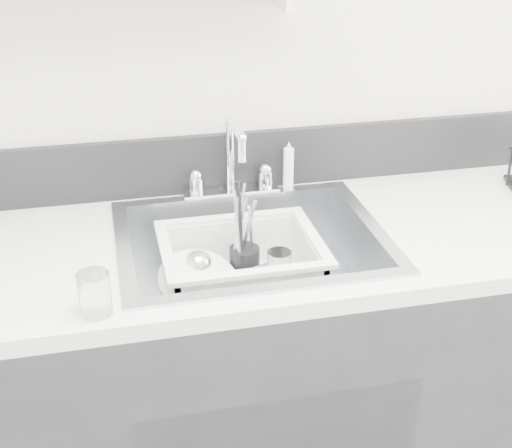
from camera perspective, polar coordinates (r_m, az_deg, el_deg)
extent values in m
cube|color=silver|center=(1.86, -2.47, 13.67)|extent=(3.50, 0.02, 2.60)
cube|color=black|center=(1.98, -0.33, -13.48)|extent=(3.20, 0.62, 0.88)
cube|color=white|center=(1.72, -0.37, -1.66)|extent=(3.20, 0.62, 0.04)
cube|color=black|center=(1.94, -2.29, 5.01)|extent=(3.20, 0.02, 0.16)
cube|color=silver|center=(1.93, -2.01, 2.56)|extent=(0.26, 0.06, 0.02)
cylinder|color=silver|center=(1.91, -4.83, 3.04)|extent=(0.04, 0.04, 0.05)
cylinder|color=silver|center=(1.94, 0.74, 3.55)|extent=(0.04, 0.04, 0.05)
cylinder|color=silver|center=(1.89, -2.06, 5.39)|extent=(0.02, 0.02, 0.20)
cylinder|color=silver|center=(1.79, -1.65, 7.68)|extent=(0.02, 0.15, 0.02)
cylinder|color=white|center=(1.94, 2.61, 4.66)|extent=(0.03, 0.03, 0.14)
cylinder|color=white|center=(1.76, -4.26, -5.80)|extent=(0.22, 0.22, 0.01)
cylinder|color=white|center=(1.76, -4.14, -5.33)|extent=(0.21, 0.21, 0.01)
cylinder|color=white|center=(1.73, -4.64, -4.60)|extent=(0.24, 0.23, 0.09)
cylinder|color=black|center=(1.81, -0.92, -3.27)|extent=(0.08, 0.08, 0.10)
cylinder|color=silver|center=(1.77, -1.39, -0.74)|extent=(0.01, 0.05, 0.19)
cylinder|color=silver|center=(1.76, -0.44, -1.19)|extent=(0.02, 0.04, 0.17)
cylinder|color=black|center=(1.76, -1.30, -0.25)|extent=(0.01, 0.06, 0.21)
cylinder|color=white|center=(1.80, 1.86, -3.49)|extent=(0.08, 0.08, 0.09)
cylinder|color=white|center=(1.44, -12.79, -5.46)|extent=(0.08, 0.08, 0.09)
imported|color=white|center=(1.75, 1.76, -5.58)|extent=(0.13, 0.13, 0.03)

